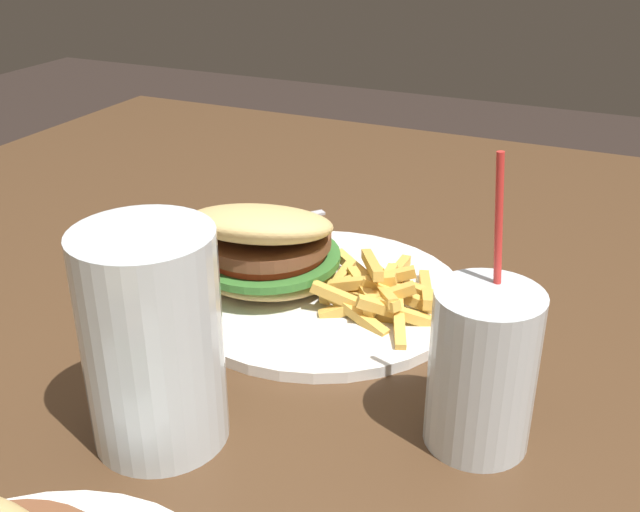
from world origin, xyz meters
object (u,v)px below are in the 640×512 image
Objects in this scene: meal_plate_near at (291,266)px; juice_glass at (481,375)px; spoon at (199,231)px; beer_glass at (154,347)px.

juice_glass is at bearing 148.45° from meal_plate_near.
meal_plate_near is at bearing 100.84° from spoon.
juice_glass reaches higher than spoon.
juice_glass is (-0.20, 0.13, 0.02)m from meal_plate_near.
spoon is at bearing -61.45° from beer_glass.
spoon is (0.16, -0.29, -0.06)m from beer_glass.
beer_glass is 0.76× the size of juice_glass.
beer_glass is 0.22m from juice_glass.
juice_glass reaches higher than beer_glass.
meal_plate_near is 0.17m from spoon.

